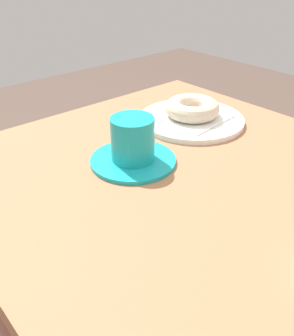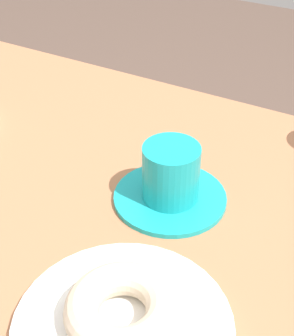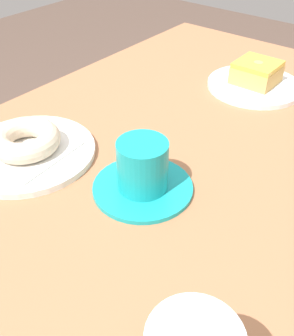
{
  "view_description": "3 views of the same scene",
  "coord_description": "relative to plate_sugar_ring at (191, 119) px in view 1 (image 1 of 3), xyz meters",
  "views": [
    {
      "loc": [
        -0.23,
        0.4,
        1.06
      ],
      "look_at": [
        0.13,
        0.08,
        0.77
      ],
      "focal_mm": 39.01,
      "sensor_mm": 36.0,
      "label": 1
    },
    {
      "loc": [
        0.44,
        -0.43,
        1.18
      ],
      "look_at": [
        0.17,
        0.06,
        0.77
      ],
      "focal_mm": 54.55,
      "sensor_mm": 36.0,
      "label": 2
    },
    {
      "loc": [
        0.56,
        0.34,
        1.13
      ],
      "look_at": [
        0.18,
        0.04,
        0.75
      ],
      "focal_mm": 42.6,
      "sensor_mm": 36.0,
      "label": 3
    }
  ],
  "objects": [
    {
      "name": "table",
      "position": [
        -0.26,
        0.16,
        -0.12
      ],
      "size": [
        0.98,
        0.7,
        0.73
      ],
      "color": "#A36A47",
      "rests_on": "ground_plane"
    },
    {
      "name": "plate_sugar_ring",
      "position": [
        0.0,
        0.0,
        0.0
      ],
      "size": [
        0.23,
        0.23,
        0.01
      ],
      "primitive_type": "cylinder",
      "color": "white",
      "rests_on": "table"
    },
    {
      "name": "napkin_sugar_ring",
      "position": [
        0.0,
        0.0,
        0.01
      ],
      "size": [
        0.15,
        0.15,
        0.0
      ],
      "primitive_type": "cube",
      "rotation": [
        0.0,
        0.0,
        0.08
      ],
      "color": "white",
      "rests_on": "plate_sugar_ring"
    },
    {
      "name": "donut_sugar_ring",
      "position": [
        0.0,
        0.0,
        0.03
      ],
      "size": [
        0.12,
        0.12,
        0.04
      ],
      "primitive_type": "torus",
      "color": "beige",
      "rests_on": "napkin_sugar_ring"
    },
    {
      "name": "coffee_cup",
      "position": [
        -0.05,
        0.21,
        0.03
      ],
      "size": [
        0.15,
        0.15,
        0.08
      ],
      "color": "#18A2A9",
      "rests_on": "table"
    }
  ]
}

